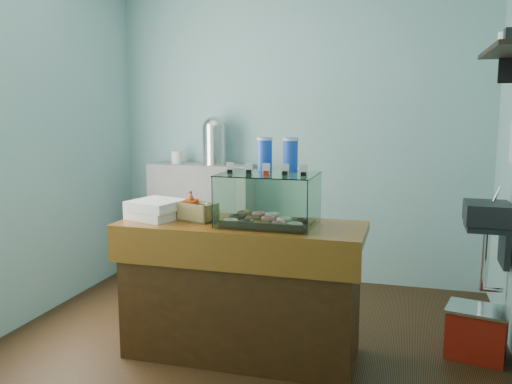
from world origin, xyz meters
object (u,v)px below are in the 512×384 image
(coffee_urn, at_px, (214,139))
(red_cooler, at_px, (476,332))
(display_case, at_px, (269,197))
(counter, at_px, (241,289))

(coffee_urn, height_order, red_cooler, coffee_urn)
(display_case, xyz_separation_m, red_cooler, (1.33, 0.36, -0.91))
(counter, distance_m, red_cooler, 1.59)
(counter, relative_size, red_cooler, 3.65)
(counter, xyz_separation_m, coffee_urn, (-0.76, 1.57, 0.88))
(counter, height_order, coffee_urn, coffee_urn)
(display_case, height_order, coffee_urn, coffee_urn)
(coffee_urn, xyz_separation_m, red_cooler, (2.27, -1.18, -1.17))
(counter, height_order, red_cooler, counter)
(counter, distance_m, display_case, 0.65)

